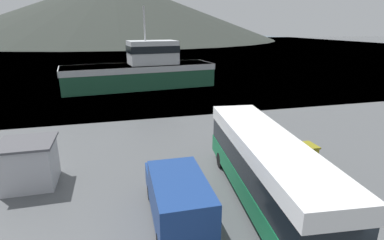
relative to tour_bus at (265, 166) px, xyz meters
name	(u,v)px	position (x,y,z in m)	size (l,w,h in m)	color
water_surface	(130,44)	(1.42, 134.81, -1.87)	(240.00, 240.00, 0.00)	#475B6B
hill_backdrop	(114,9)	(-3.51, 191.02, 15.96)	(195.41, 195.41, 35.67)	#2D332D
tour_bus	(265,166)	(0.00, 0.00, 0.00)	(3.69, 11.49, 3.33)	#146B3D
delivery_van	(177,197)	(-4.32, -0.54, -0.63)	(2.23, 5.87, 2.35)	navy
fishing_boat	(142,70)	(-2.84, 29.92, 0.48)	(20.66, 8.14, 10.55)	#1E5138
storage_bin	(304,153)	(4.59, 3.52, -1.33)	(1.49, 1.24, 1.06)	olive
dock_kiosk	(29,163)	(-11.17, 4.60, -0.64)	(2.74, 2.65, 2.44)	#B2B2B7
small_boat	(81,78)	(-11.43, 36.52, -1.35)	(4.61, 7.23, 1.04)	#19234C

